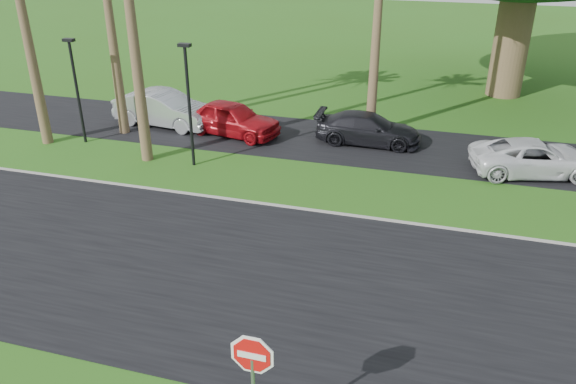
% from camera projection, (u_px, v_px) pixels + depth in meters
% --- Properties ---
extents(ground, '(120.00, 120.00, 0.00)m').
position_uv_depth(ground, '(278.00, 333.00, 12.89)').
color(ground, '#2C5916').
rests_on(ground, ground).
extents(road, '(120.00, 8.00, 0.02)m').
position_uv_depth(road, '(300.00, 284.00, 14.61)').
color(road, black).
rests_on(road, ground).
extents(parking_strip, '(120.00, 5.00, 0.02)m').
position_uv_depth(parking_strip, '(364.00, 144.00, 23.68)').
color(parking_strip, black).
rests_on(parking_strip, ground).
extents(curb, '(120.00, 0.12, 0.06)m').
position_uv_depth(curb, '(333.00, 213.00, 18.10)').
color(curb, gray).
rests_on(curb, ground).
extents(stop_sign_near, '(1.05, 0.07, 2.62)m').
position_uv_depth(stop_sign_near, '(253.00, 370.00, 9.40)').
color(stop_sign_near, gray).
rests_on(stop_sign_near, ground).
extents(streetlight_left, '(0.45, 0.25, 4.34)m').
position_uv_depth(streetlight_left, '(76.00, 84.00, 22.87)').
color(streetlight_left, black).
rests_on(streetlight_left, ground).
extents(streetlight_right, '(0.45, 0.25, 4.64)m').
position_uv_depth(streetlight_right, '(189.00, 98.00, 20.56)').
color(streetlight_right, black).
rests_on(streetlight_right, ground).
extents(car_silver, '(4.93, 2.26, 1.57)m').
position_uv_depth(car_silver, '(165.00, 109.00, 25.49)').
color(car_silver, '#B8BCC0').
rests_on(car_silver, ground).
extents(car_red, '(4.61, 2.61, 1.48)m').
position_uv_depth(car_red, '(232.00, 119.00, 24.42)').
color(car_red, '#A20D15').
rests_on(car_red, ground).
extents(car_dark, '(4.43, 1.86, 1.28)m').
position_uv_depth(car_dark, '(368.00, 129.00, 23.52)').
color(car_dark, black).
rests_on(car_dark, ground).
extents(car_minivan, '(4.96, 3.16, 1.27)m').
position_uv_depth(car_minivan, '(534.00, 158.00, 20.68)').
color(car_minivan, silver).
rests_on(car_minivan, ground).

